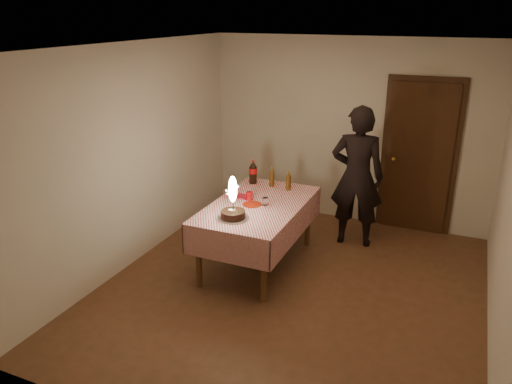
% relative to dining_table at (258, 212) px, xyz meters
% --- Properties ---
extents(ground, '(4.00, 4.50, 0.01)m').
position_rel_dining_table_xyz_m(ground, '(0.58, -0.40, -0.68)').
color(ground, brown).
rests_on(ground, ground).
extents(room_shell, '(4.04, 4.54, 2.62)m').
position_rel_dining_table_xyz_m(room_shell, '(0.62, -0.32, 0.97)').
color(room_shell, beige).
rests_on(room_shell, ground).
extents(dining_table, '(1.02, 1.72, 0.79)m').
position_rel_dining_table_xyz_m(dining_table, '(0.00, 0.00, 0.00)').
color(dining_table, brown).
rests_on(dining_table, ground).
extents(birthday_cake, '(0.34, 0.34, 0.48)m').
position_rel_dining_table_xyz_m(birthday_cake, '(-0.08, -0.50, 0.23)').
color(birthday_cake, white).
rests_on(birthday_cake, dining_table).
extents(red_plate, '(0.22, 0.22, 0.01)m').
position_rel_dining_table_xyz_m(red_plate, '(-0.05, -0.05, 0.11)').
color(red_plate, '#A8210B').
rests_on(red_plate, dining_table).
extents(red_cup, '(0.08, 0.08, 0.10)m').
position_rel_dining_table_xyz_m(red_cup, '(-0.14, 0.08, 0.15)').
color(red_cup, '#B10C11').
rests_on(red_cup, dining_table).
extents(clear_cup, '(0.07, 0.07, 0.09)m').
position_rel_dining_table_xyz_m(clear_cup, '(0.09, 0.01, 0.15)').
color(clear_cup, white).
rests_on(clear_cup, dining_table).
extents(napkin_stack, '(0.15, 0.15, 0.02)m').
position_rel_dining_table_xyz_m(napkin_stack, '(-0.27, 0.12, 0.11)').
color(napkin_stack, '#B21427').
rests_on(napkin_stack, dining_table).
extents(cola_bottle, '(0.10, 0.10, 0.32)m').
position_rel_dining_table_xyz_m(cola_bottle, '(-0.35, 0.66, 0.26)').
color(cola_bottle, black).
rests_on(cola_bottle, dining_table).
extents(amber_bottle_left, '(0.06, 0.06, 0.26)m').
position_rel_dining_table_xyz_m(amber_bottle_left, '(-0.08, 0.64, 0.22)').
color(amber_bottle_left, '#53310E').
rests_on(amber_bottle_left, dining_table).
extents(amber_bottle_right, '(0.06, 0.06, 0.26)m').
position_rel_dining_table_xyz_m(amber_bottle_right, '(0.16, 0.59, 0.22)').
color(amber_bottle_right, '#53310E').
rests_on(amber_bottle_right, dining_table).
extents(photographer, '(0.72, 0.52, 1.84)m').
position_rel_dining_table_xyz_m(photographer, '(0.92, 1.06, 0.24)').
color(photographer, black).
rests_on(photographer, ground).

